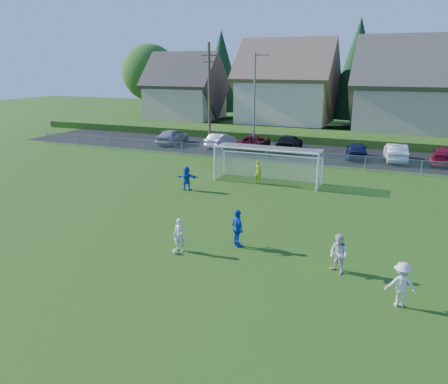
# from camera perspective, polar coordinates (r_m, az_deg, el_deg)

# --- Properties ---
(ground) EXTENTS (160.00, 160.00, 0.00)m
(ground) POSITION_cam_1_polar(r_m,az_deg,el_deg) (17.26, -10.51, -11.40)
(ground) COLOR #193D0C
(ground) RESTS_ON ground
(asphalt_lot) EXTENTS (60.00, 60.00, 0.00)m
(asphalt_lot) POSITION_cam_1_polar(r_m,az_deg,el_deg) (41.84, 10.40, 5.07)
(asphalt_lot) COLOR black
(asphalt_lot) RESTS_ON ground
(grass_embankment) EXTENTS (70.00, 6.00, 0.80)m
(grass_embankment) POSITION_cam_1_polar(r_m,az_deg,el_deg) (49.02, 12.36, 7.05)
(grass_embankment) COLOR #1E420F
(grass_embankment) RESTS_ON ground
(soccer_ball) EXTENTS (0.22, 0.22, 0.22)m
(soccer_ball) POSITION_cam_1_polar(r_m,az_deg,el_deg) (19.33, -6.39, -7.71)
(soccer_ball) COLOR white
(soccer_ball) RESTS_ON ground
(player_white_a) EXTENTS (0.59, 0.43, 1.50)m
(player_white_a) POSITION_cam_1_polar(r_m,az_deg,el_deg) (19.35, -5.82, -5.62)
(player_white_a) COLOR silver
(player_white_a) RESTS_ON ground
(player_white_b) EXTENTS (1.00, 0.96, 1.62)m
(player_white_b) POSITION_cam_1_polar(r_m,az_deg,el_deg) (17.84, 14.74, -7.85)
(player_white_b) COLOR silver
(player_white_b) RESTS_ON ground
(player_white_c) EXTENTS (1.14, 0.81, 1.60)m
(player_white_c) POSITION_cam_1_polar(r_m,az_deg,el_deg) (16.22, 22.14, -11.13)
(player_white_c) COLOR silver
(player_white_c) RESTS_ON ground
(player_blue_a) EXTENTS (1.02, 1.03, 1.74)m
(player_blue_a) POSITION_cam_1_polar(r_m,az_deg,el_deg) (19.70, 1.78, -4.75)
(player_blue_a) COLOR #134BB5
(player_blue_a) RESTS_ON ground
(player_blue_b) EXTENTS (1.53, 0.66, 1.60)m
(player_blue_b) POSITION_cam_1_polar(r_m,az_deg,el_deg) (28.69, -4.89, 1.80)
(player_blue_b) COLOR #134BB5
(player_blue_b) RESTS_ON ground
(goalkeeper) EXTENTS (0.70, 0.57, 1.64)m
(goalkeeper) POSITION_cam_1_polar(r_m,az_deg,el_deg) (30.33, 4.49, 2.65)
(goalkeeper) COLOR #B3CA17
(goalkeeper) RESTS_ON ground
(car_a) EXTENTS (1.99, 4.68, 1.58)m
(car_a) POSITION_cam_1_polar(r_m,az_deg,el_deg) (45.98, -6.75, 7.22)
(car_a) COLOR gray
(car_a) RESTS_ON ground
(car_b) EXTENTS (1.73, 4.24, 1.37)m
(car_b) POSITION_cam_1_polar(r_m,az_deg,el_deg) (43.94, -0.50, 6.77)
(car_b) COLOR white
(car_b) RESTS_ON ground
(car_c) EXTENTS (2.97, 5.62, 1.51)m
(car_c) POSITION_cam_1_polar(r_m,az_deg,el_deg) (42.45, 3.92, 6.49)
(car_c) COLOR #4C0812
(car_c) RESTS_ON ground
(car_d) EXTENTS (2.70, 5.54, 1.55)m
(car_d) POSITION_cam_1_polar(r_m,az_deg,el_deg) (42.18, 8.45, 6.32)
(car_d) COLOR black
(car_d) RESTS_ON ground
(car_e) EXTENTS (2.33, 4.54, 1.48)m
(car_e) POSITION_cam_1_polar(r_m,az_deg,el_deg) (40.22, 16.98, 5.25)
(car_e) COLOR #12193F
(car_e) RESTS_ON ground
(car_f) EXTENTS (2.18, 4.79, 1.52)m
(car_f) POSITION_cam_1_polar(r_m,az_deg,el_deg) (40.14, 21.51, 4.84)
(car_f) COLOR white
(car_f) RESTS_ON ground
(car_g) EXTENTS (2.60, 5.23, 1.46)m
(car_g) POSITION_cam_1_polar(r_m,az_deg,el_deg) (40.63, 26.95, 4.28)
(car_g) COLOR maroon
(car_g) RESTS_ON ground
(soccer_goal) EXTENTS (7.42, 1.90, 2.50)m
(soccer_goal) POSITION_cam_1_polar(r_m,az_deg,el_deg) (30.64, 5.83, 4.30)
(soccer_goal) COLOR white
(soccer_goal) RESTS_ON ground
(chainlink_fence) EXTENTS (52.06, 0.06, 1.20)m
(chainlink_fence) POSITION_cam_1_polar(r_m,az_deg,el_deg) (36.46, 8.54, 4.52)
(chainlink_fence) COLOR gray
(chainlink_fence) RESTS_ON ground
(streetlight) EXTENTS (1.38, 0.18, 9.00)m
(streetlight) POSITION_cam_1_polar(r_m,az_deg,el_deg) (40.93, 4.07, 11.89)
(streetlight) COLOR slate
(streetlight) RESTS_ON ground
(utility_pole) EXTENTS (1.60, 0.26, 10.00)m
(utility_pole) POSITION_cam_1_polar(r_m,az_deg,el_deg) (43.70, -1.93, 12.60)
(utility_pole) COLOR #473321
(utility_pole) RESTS_ON ground
(houses_row) EXTENTS (53.90, 11.45, 13.27)m
(houses_row) POSITION_cam_1_polar(r_m,az_deg,el_deg) (55.53, 16.37, 15.02)
(houses_row) COLOR tan
(houses_row) RESTS_ON ground
(tree_row) EXTENTS (65.98, 12.36, 13.80)m
(tree_row) POSITION_cam_1_polar(r_m,az_deg,el_deg) (61.87, 16.18, 14.70)
(tree_row) COLOR #382616
(tree_row) RESTS_ON ground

